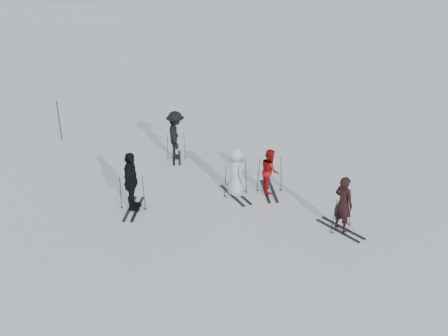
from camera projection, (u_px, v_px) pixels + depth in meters
name	position (u px, v px, depth m)	size (l,w,h in m)	color
ground	(236.00, 206.00, 16.95)	(120.00, 120.00, 0.00)	silver
skier_near_dark	(343.00, 204.00, 15.21)	(0.66, 0.43, 1.80)	black
skier_red	(270.00, 171.00, 17.58)	(0.77, 0.60, 1.59)	#9F1113
skier_grey	(236.00, 172.00, 17.28)	(0.87, 0.57, 1.79)	silver
skier_uphill_left	(131.00, 182.00, 16.32)	(1.18, 0.49, 2.01)	black
skier_uphill_far	(176.00, 136.00, 20.17)	(1.28, 0.73, 1.98)	black
skis_near_dark	(342.00, 212.00, 15.32)	(0.92, 1.75, 1.27)	black
skis_red	(270.00, 174.00, 17.64)	(0.97, 1.83, 1.33)	black
skis_grey	(236.00, 178.00, 17.38)	(0.96, 1.82, 1.33)	black
skis_uphill_left	(132.00, 192.00, 16.48)	(0.92, 1.74, 1.27)	black
skis_uphill_far	(176.00, 145.00, 20.35)	(0.82, 1.55, 1.13)	black
piste_marker	(59.00, 121.00, 22.06)	(0.04, 0.04, 1.81)	black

